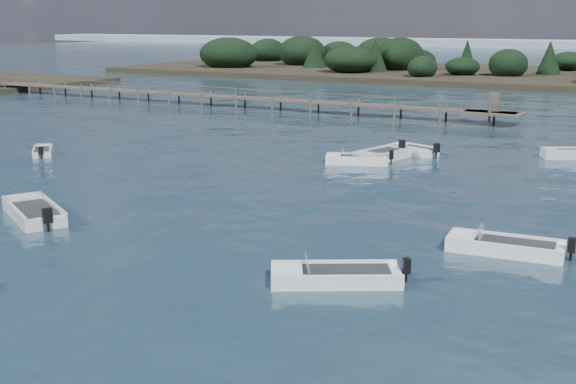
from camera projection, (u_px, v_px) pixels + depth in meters
The scene contains 12 objects.
ground at pixel (482, 107), 73.94m from camera, with size 400.00×400.00×0.00m, color #142530.
tender_far_grey at pixel (43, 152), 48.00m from camera, with size 2.82×2.85×1.03m.
dinghy_mid_grey at pixel (34, 214), 32.67m from camera, with size 5.01×3.86×1.30m.
dinghy_extra_b at pixel (357, 161), 44.96m from camera, with size 4.21×2.89×1.19m.
dinghy_extra_a at pixel (381, 157), 46.30m from camera, with size 2.85×4.69×1.26m.
dinghy_mid_white_a at pixel (335, 278), 24.63m from camera, with size 4.65×3.64×1.11m.
tender_far_grey_b at pixel (569, 155), 46.73m from camera, with size 3.76×2.69×1.29m.
tender_far_white at pixel (414, 152), 48.11m from camera, with size 3.62×2.23×1.22m.
dinghy_mid_white_b at pixel (505, 249), 27.80m from camera, with size 4.74×2.03×1.16m.
buoy_b at pixel (290, 288), 24.10m from camera, with size 0.32×0.32×0.32m, color white.
jetty at pixel (240, 98), 73.80m from camera, with size 64.50×3.20×3.40m.
distant_haze at pixel (354, 45), 260.97m from camera, with size 280.00×20.00×2.40m, color #8496A4.
Camera 1 is at (18.56, -14.29, 8.75)m, focal length 45.00 mm.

